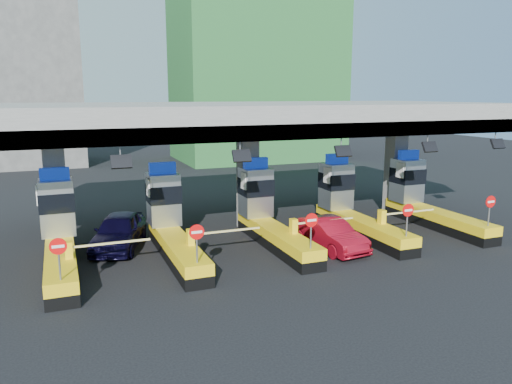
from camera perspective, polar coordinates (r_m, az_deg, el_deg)
name	(u,v)px	position (r m, az deg, el deg)	size (l,w,h in m)	color
ground	(268,242)	(25.88, 1.43, -5.70)	(120.00, 120.00, 0.00)	black
toll_canopy	(248,119)	(27.47, -0.88, 8.30)	(28.00, 12.09, 7.00)	slate
toll_lane_far_left	(59,234)	(23.85, -21.60, -4.48)	(4.43, 8.00, 4.16)	black
toll_lane_left	(171,223)	(24.31, -9.74, -3.55)	(4.43, 8.00, 4.16)	black
toll_lane_center	(266,214)	(25.76, 1.20, -2.56)	(4.43, 8.00, 4.16)	black
toll_lane_right	(350,206)	(28.03, 10.67, -1.62)	(4.43, 8.00, 4.16)	black
toll_lane_far_right	(423,199)	(30.95, 18.53, -0.81)	(4.43, 8.00, 4.16)	black
bg_building_scaffold	(256,36)	(59.29, -0.01, 17.44)	(18.00, 12.00, 28.00)	#1E5926
bg_building_concrete	(9,79)	(58.95, -26.36, 11.48)	(14.00, 10.00, 18.00)	#4C4C49
van	(119,231)	(25.52, -15.40, -4.32)	(2.05, 5.10, 1.74)	black
red_car	(329,234)	(24.70, 8.31, -4.78)	(1.62, 4.65, 1.53)	maroon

